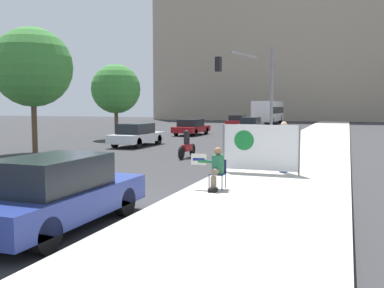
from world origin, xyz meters
The scene contains 16 objects.
ground_plane centered at (0.00, 0.00, 0.00)m, with size 160.00×160.00×0.00m, color #303033.
sidewalk_curb centered at (4.13, 15.00, 0.08)m, with size 4.38×90.00×0.17m, color #B7B2A8.
building_backdrop_far centered at (-2.00, 69.51, 14.13)m, with size 52.00×12.00×28.27m.
seated_protester centered at (2.81, 2.24, 0.78)m, with size 0.96×0.77×1.16m.
jogger_on_sidewalk centered at (4.11, 5.96, 1.07)m, with size 0.34×0.34×1.77m.
protest_banner centered at (3.38, 5.50, 1.05)m, with size 2.65×0.06×1.66m.
traffic_light_pole centered at (1.01, 14.53, 3.87)m, with size 3.47×3.24×5.43m.
parked_car_curbside centered at (0.79, -2.00, 0.73)m, with size 1.70×4.30×1.47m.
car_on_road_nearest centered at (-6.07, 14.62, 0.71)m, with size 1.75×4.59×1.41m.
car_on_road_midblock centered at (-6.43, 25.36, 0.69)m, with size 1.90×4.71×1.35m.
car_on_road_distant centered at (-2.80, 32.41, 0.70)m, with size 1.80×4.69×1.38m.
car_on_road_far_lane centered at (-6.09, 40.34, 0.72)m, with size 1.85×4.58×1.43m.
city_bus_on_road centered at (-4.25, 50.42, 1.81)m, with size 2.59×11.02×3.13m.
motorcycle_on_road centered at (-1.04, 10.09, 0.56)m, with size 0.28×2.09×1.32m.
street_tree_near_curb centered at (-9.40, 9.39, 4.48)m, with size 4.14×4.14×6.56m.
street_tree_midblock centered at (-10.16, 19.20, 3.74)m, with size 3.65×3.65×5.58m.
Camera 1 is at (6.19, -8.93, 2.45)m, focal length 40.00 mm.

